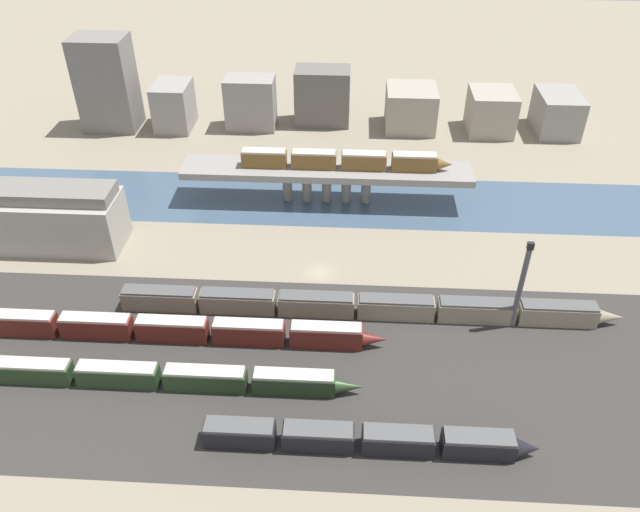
# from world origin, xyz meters

# --- Properties ---
(ground_plane) EXTENTS (400.00, 400.00, 0.00)m
(ground_plane) POSITION_xyz_m (0.00, 0.00, 0.00)
(ground_plane) COLOR gray
(railbed_yard) EXTENTS (280.00, 42.00, 0.01)m
(railbed_yard) POSITION_xyz_m (0.00, -24.00, 0.00)
(railbed_yard) COLOR #33302D
(railbed_yard) RESTS_ON ground
(river_water) EXTENTS (320.00, 21.22, 0.01)m
(river_water) POSITION_xyz_m (0.00, 26.08, 0.00)
(river_water) COLOR #3D5166
(river_water) RESTS_ON ground
(bridge) EXTENTS (61.39, 9.10, 8.11)m
(bridge) POSITION_xyz_m (0.00, 26.08, 6.78)
(bridge) COLOR gray
(bridge) RESTS_ON ground
(train_on_bridge) EXTENTS (44.12, 2.83, 3.67)m
(train_on_bridge) POSITION_xyz_m (3.68, 26.08, 9.90)
(train_on_bridge) COLOR brown
(train_on_bridge) RESTS_ON bridge
(train_yard_near) EXTENTS (44.95, 3.06, 3.62)m
(train_yard_near) POSITION_xyz_m (8.58, -37.98, 1.77)
(train_yard_near) COLOR black
(train_yard_near) RESTS_ON ground
(train_yard_mid) EXTENTS (55.88, 2.60, 3.67)m
(train_yard_mid) POSITION_xyz_m (-20.51, -28.52, 1.80)
(train_yard_mid) COLOR #23381E
(train_yard_mid) RESTS_ON ground
(train_yard_far) EXTENTS (65.25, 2.63, 4.12)m
(train_yard_far) POSITION_xyz_m (-21.58, -18.58, 2.02)
(train_yard_far) COLOR #5B1E19
(train_yard_far) RESTS_ON ground
(train_yard_outer) EXTENTS (84.26, 2.99, 3.93)m
(train_yard_outer) POSITION_xyz_m (8.23, -11.04, 1.93)
(train_yard_outer) COLOR gray
(train_yard_outer) RESTS_ON ground
(warehouse_building) EXTENTS (25.89, 10.65, 12.69)m
(warehouse_building) POSITION_xyz_m (-51.77, 6.87, 6.03)
(warehouse_building) COLOR #9E998E
(warehouse_building) RESTS_ON ground
(signal_tower) EXTENTS (1.00, 0.88, 16.84)m
(signal_tower) POSITION_xyz_m (32.76, -12.20, 8.37)
(signal_tower) COLOR #4C4C51
(signal_tower) RESTS_ON ground
(city_block_far_left) EXTENTS (13.70, 10.23, 23.85)m
(city_block_far_left) POSITION_xyz_m (-58.35, 60.86, 11.93)
(city_block_far_left) COLOR slate
(city_block_far_left) RESTS_ON ground
(city_block_left) EXTENTS (9.05, 11.98, 11.91)m
(city_block_left) POSITION_xyz_m (-41.86, 61.55, 5.95)
(city_block_left) COLOR gray
(city_block_left) RESTS_ON ground
(city_block_center) EXTENTS (12.81, 8.10, 13.50)m
(city_block_center) POSITION_xyz_m (-21.69, 62.68, 6.75)
(city_block_center) COLOR gray
(city_block_center) RESTS_ON ground
(city_block_right) EXTENTS (14.37, 9.12, 14.69)m
(city_block_right) POSITION_xyz_m (-3.08, 66.88, 7.35)
(city_block_right) COLOR #605B56
(city_block_right) RESTS_ON ground
(city_block_far_right) EXTENTS (12.89, 13.36, 10.72)m
(city_block_far_right) POSITION_xyz_m (20.21, 64.97, 5.36)
(city_block_far_right) COLOR gray
(city_block_far_right) RESTS_ON ground
(city_block_tall) EXTENTS (11.45, 12.46, 10.73)m
(city_block_tall) POSITION_xyz_m (40.91, 63.83, 5.37)
(city_block_tall) COLOR gray
(city_block_tall) RESTS_ON ground
(city_block_low) EXTENTS (10.49, 14.88, 10.13)m
(city_block_low) POSITION_xyz_m (58.15, 64.95, 5.06)
(city_block_low) COLOR gray
(city_block_low) RESTS_ON ground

